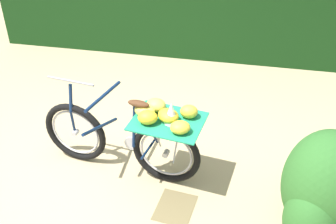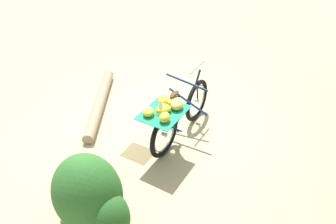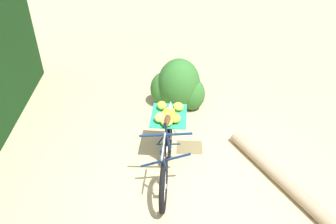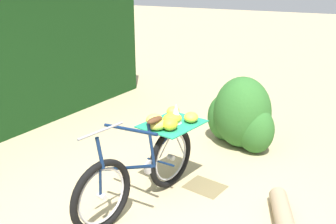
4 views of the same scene
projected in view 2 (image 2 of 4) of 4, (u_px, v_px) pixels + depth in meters
ground_plane at (177, 128)px, 5.65m from camera, size 60.00×60.00×0.00m
bicycle at (177, 113)px, 5.11m from camera, size 0.71×1.78×1.03m
fallen_log at (100, 103)px, 6.10m from camera, size 1.17×1.94×0.19m
shrub_cluster at (90, 198)px, 3.85m from camera, size 1.10×0.75×1.04m
leaf_litter_patch at (138, 153)px, 5.13m from camera, size 0.44×0.36×0.01m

